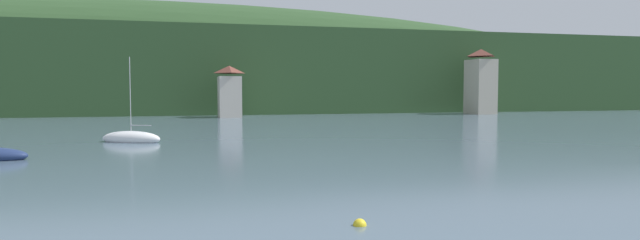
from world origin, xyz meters
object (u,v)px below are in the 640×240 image
shore_building_westcentral (481,82)px  mooring_buoy_near (360,225)px  shore_building_west (229,92)px  sailboat_far_2 (131,139)px

shore_building_westcentral → mooring_buoy_near: 75.65m
shore_building_west → sailboat_far_2: 36.30m
sailboat_far_2 → mooring_buoy_near: (8.93, -27.97, -0.28)m
shore_building_westcentral → mooring_buoy_near: size_ratio=25.80×
sailboat_far_2 → mooring_buoy_near: bearing=133.5°
shore_building_west → sailboat_far_2: shore_building_west is taller
shore_building_westcentral → sailboat_far_2: (-51.26, -34.51, -4.89)m
mooring_buoy_near → sailboat_far_2: bearing=107.7°
shore_building_westcentral → sailboat_far_2: 61.98m
shore_building_west → mooring_buoy_near: shore_building_west is taller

